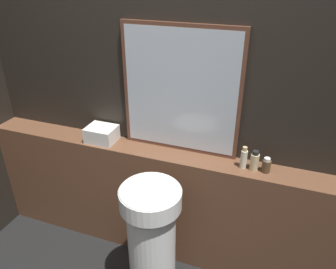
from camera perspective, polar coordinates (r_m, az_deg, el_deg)
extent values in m
cube|color=black|center=(2.31, -0.14, 5.55)|extent=(8.00, 0.06, 2.50)
cube|color=brown|center=(2.61, -1.20, -11.78)|extent=(2.82, 0.22, 0.93)
cylinder|color=white|center=(2.35, -2.79, -19.76)|extent=(0.31, 0.31, 0.79)
cylinder|color=white|center=(2.03, -3.08, -11.07)|extent=(0.39, 0.39, 0.12)
torus|color=white|center=(1.99, -3.13, -9.76)|extent=(0.38, 0.38, 0.02)
cube|color=#563323|center=(2.19, 2.19, 7.52)|extent=(0.82, 0.03, 0.88)
cube|color=#B2BCC6|center=(2.18, 2.11, 7.45)|extent=(0.77, 0.02, 0.83)
cube|color=silver|center=(2.50, -11.47, 0.09)|extent=(0.22, 0.18, 0.11)
cylinder|color=beige|center=(2.19, 13.04, -4.20)|extent=(0.04, 0.04, 0.13)
cylinder|color=tan|center=(2.15, 13.26, -2.47)|extent=(0.03, 0.03, 0.03)
cylinder|color=#C6B284|center=(2.19, 14.81, -4.65)|extent=(0.06, 0.06, 0.11)
cylinder|color=black|center=(2.15, 15.03, -3.10)|extent=(0.04, 0.04, 0.02)
cylinder|color=#4C3823|center=(2.20, 16.72, -5.30)|extent=(0.06, 0.06, 0.08)
cylinder|color=silver|center=(2.17, 16.90, -4.17)|extent=(0.04, 0.04, 0.02)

